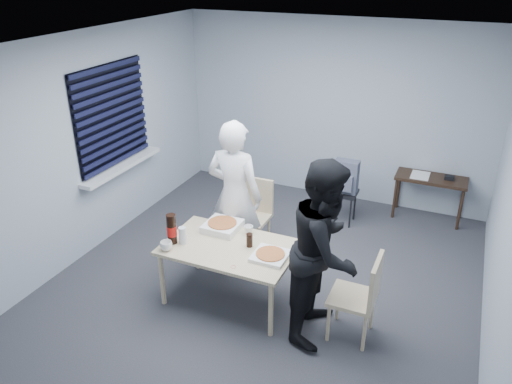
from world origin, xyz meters
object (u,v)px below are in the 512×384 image
at_px(chair_far, 254,209).
at_px(stool, 344,199).
at_px(dining_table, 230,251).
at_px(side_table, 431,183).
at_px(person_black, 325,250).
at_px(mug_a, 166,246).
at_px(chair_right, 362,293).
at_px(person_white, 235,196).
at_px(backpack, 346,177).
at_px(mug_b, 249,230).
at_px(soda_bottle, 172,229).

height_order(chair_far, stool, chair_far).
xyz_separation_m(dining_table, stool, (0.65, 2.14, -0.24)).
xyz_separation_m(dining_table, side_table, (1.69, 2.71, -0.05)).
bearing_deg(person_black, side_table, -13.80).
bearing_deg(dining_table, mug_a, -149.52).
height_order(chair_right, person_white, person_white).
distance_m(person_black, mug_a, 1.59).
height_order(side_table, mug_a, mug_a).
distance_m(dining_table, backpack, 2.22).
height_order(chair_far, mug_a, chair_far).
xyz_separation_m(person_black, mug_b, (-0.94, 0.36, -0.19)).
distance_m(stool, soda_bottle, 2.65).
relative_size(side_table, stool, 2.02).
distance_m(backpack, soda_bottle, 2.60).
bearing_deg(chair_far, mug_a, -103.56).
xyz_separation_m(dining_table, mug_b, (0.07, 0.30, 0.11)).
bearing_deg(mug_a, mug_b, 45.28).
bearing_deg(stool, dining_table, -107.04).
bearing_deg(stool, mug_b, -107.59).
height_order(dining_table, person_black, person_black).
bearing_deg(dining_table, chair_far, 101.07).
distance_m(backpack, mug_a, 2.72).
bearing_deg(mug_b, person_black, -20.85).
bearing_deg(chair_right, mug_a, -171.73).
relative_size(side_table, mug_b, 9.30).
bearing_deg(dining_table, person_white, 111.18).
bearing_deg(side_table, chair_right, -96.31).
relative_size(chair_right, backpack, 2.00).
xyz_separation_m(backpack, mug_a, (-1.20, -2.44, 0.02)).
bearing_deg(person_white, chair_far, -94.28).
distance_m(chair_far, side_table, 2.51).
bearing_deg(mug_b, side_table, 56.15).
xyz_separation_m(dining_table, backpack, (0.65, 2.12, 0.09)).
bearing_deg(backpack, stool, 108.45).
bearing_deg(dining_table, mug_b, 76.39).
bearing_deg(soda_bottle, chair_far, 74.09).
bearing_deg(chair_far, dining_table, -78.93).
xyz_separation_m(chair_far, side_table, (1.90, 1.64, 0.03)).
bearing_deg(mug_a, soda_bottle, 97.47).
xyz_separation_m(side_table, mug_b, (-1.61, -2.41, 0.15)).
bearing_deg(chair_far, stool, 50.86).
bearing_deg(mug_b, chair_far, 110.25).
height_order(person_white, soda_bottle, person_white).
bearing_deg(side_table, mug_b, -123.85).
distance_m(dining_table, mug_b, 0.33).
height_order(mug_a, mug_b, mug_a).
bearing_deg(chair_far, soda_bottle, -105.91).
height_order(chair_far, chair_right, same).
relative_size(backpack, mug_b, 4.44).
bearing_deg(side_table, person_black, -103.80).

